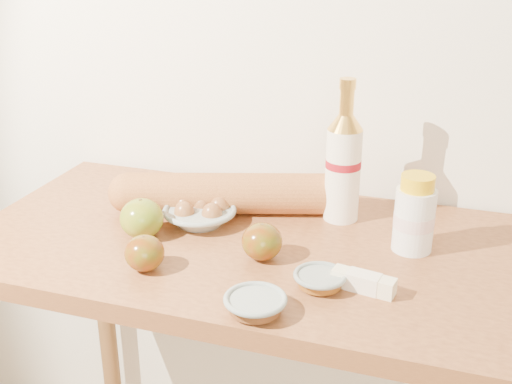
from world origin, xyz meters
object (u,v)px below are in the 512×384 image
at_px(table, 260,294).
at_px(baguette, 231,193).
at_px(cream_bottle, 414,216).
at_px(egg_bowl, 200,213).
at_px(bourbon_bottle, 343,164).

xyz_separation_m(table, baguette, (-0.10, 0.11, 0.17)).
bearing_deg(table, baguette, 132.47).
relative_size(table, cream_bottle, 7.69).
bearing_deg(table, egg_bowl, 164.41).
distance_m(bourbon_bottle, cream_bottle, 0.20).
height_order(table, egg_bowl, egg_bowl).
height_order(bourbon_bottle, cream_bottle, bourbon_bottle).
bearing_deg(egg_bowl, bourbon_bottle, 22.63).
distance_m(cream_bottle, baguette, 0.40).
xyz_separation_m(cream_bottle, egg_bowl, (-0.44, -0.02, -0.05)).
relative_size(cream_bottle, baguette, 0.29).
bearing_deg(egg_bowl, table, -15.59).
relative_size(bourbon_bottle, baguette, 0.56).
bearing_deg(cream_bottle, egg_bowl, -166.01).
xyz_separation_m(egg_bowl, baguette, (0.04, 0.07, 0.02)).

